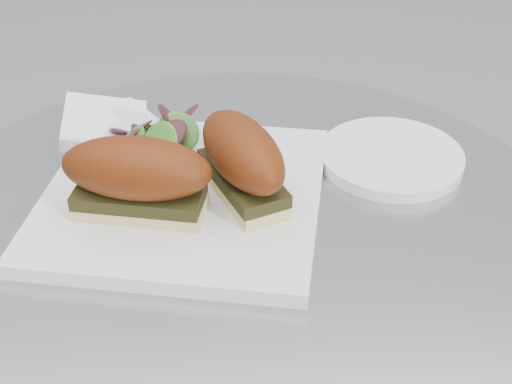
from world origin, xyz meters
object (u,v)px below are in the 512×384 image
plate (184,196)px  sandwich_left (137,176)px  sandwich_right (242,159)px  saucer (391,157)px

plate → sandwich_left: size_ratio=1.78×
plate → sandwich_right: sandwich_right is taller
sandwich_left → sandwich_right: 0.10m
plate → saucer: bearing=13.6°
plate → sandwich_right: bearing=-11.9°
sandwich_right → saucer: (0.17, 0.07, -0.05)m
plate → saucer: 0.24m
sandwich_right → saucer: size_ratio=0.95×
plate → sandwich_left: 0.07m
sandwich_left → plate: bearing=53.7°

